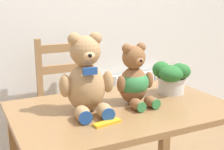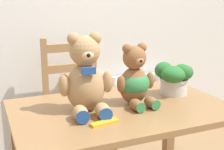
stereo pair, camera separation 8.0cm
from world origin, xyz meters
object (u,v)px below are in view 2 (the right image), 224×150
(teddy_bear_right, at_px, (135,80))
(chocolate_bar, at_px, (104,123))
(wooden_chair_behind, at_px, (76,108))
(teddy_bear_left, at_px, (86,78))
(potted_plant, at_px, (175,77))

(teddy_bear_right, bearing_deg, chocolate_bar, 35.29)
(wooden_chair_behind, relative_size, teddy_bear_left, 2.49)
(teddy_bear_right, bearing_deg, potted_plant, -172.36)
(teddy_bear_right, height_order, chocolate_bar, teddy_bear_right)
(wooden_chair_behind, distance_m, teddy_bear_right, 0.79)
(teddy_bear_right, bearing_deg, teddy_bear_left, -1.29)
(teddy_bear_left, xyz_separation_m, potted_plant, (0.55, 0.06, -0.06))
(teddy_bear_left, xyz_separation_m, teddy_bear_right, (0.27, 0.01, -0.04))
(wooden_chair_behind, distance_m, potted_plant, 0.83)
(wooden_chair_behind, relative_size, teddy_bear_right, 3.03)
(potted_plant, bearing_deg, teddy_bear_left, -174.11)
(teddy_bear_right, height_order, potted_plant, teddy_bear_right)
(potted_plant, height_order, chocolate_bar, potted_plant)
(teddy_bear_left, xyz_separation_m, chocolate_bar, (0.02, -0.19, -0.16))
(teddy_bear_left, relative_size, teddy_bear_right, 1.21)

